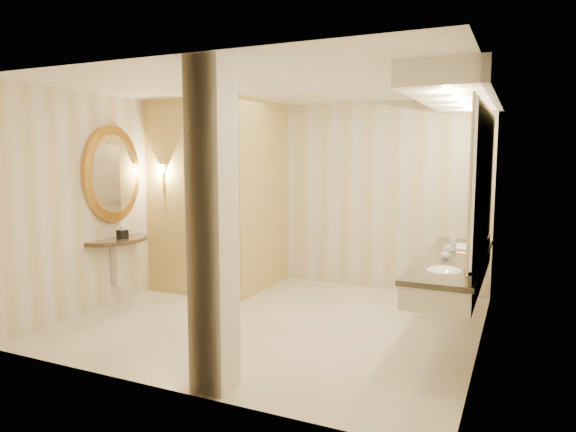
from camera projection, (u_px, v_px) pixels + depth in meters
name	position (u px, v px, depth m)	size (l,w,h in m)	color
floor	(276.00, 320.00, 6.06)	(4.50, 4.50, 0.00)	silver
ceiling	(275.00, 87.00, 5.74)	(4.50, 4.50, 0.00)	white
wall_back	(334.00, 195.00, 7.71)	(4.50, 0.02, 2.70)	beige
wall_front	(165.00, 229.00, 4.10)	(4.50, 0.02, 2.70)	beige
wall_left	(124.00, 200.00, 6.84)	(0.02, 4.00, 2.70)	beige
wall_right	(484.00, 216.00, 4.97)	(0.02, 4.00, 2.70)	beige
toilet_closet	(234.00, 195.00, 7.24)	(1.50, 1.55, 2.70)	tan
wall_sconce	(163.00, 170.00, 7.04)	(0.14, 0.14, 0.42)	gold
vanity	(459.00, 185.00, 5.31)	(0.75, 2.73, 2.09)	beige
console_shelf	(113.00, 202.00, 6.61)	(0.95, 0.95, 1.93)	black
pillar	(213.00, 228.00, 4.14)	(0.31, 0.31, 2.70)	beige
tissue_box	(122.00, 234.00, 6.57)	(0.11, 0.11, 0.11)	black
toilet	(229.00, 256.00, 8.11)	(0.40, 0.71, 0.72)	white
soap_bottle_a	(446.00, 250.00, 5.47)	(0.06, 0.06, 0.12)	beige
soap_bottle_b	(445.00, 254.00, 5.25)	(0.09, 0.09, 0.12)	silver
soap_bottle_c	(453.00, 242.00, 5.67)	(0.08, 0.08, 0.21)	#C6B28C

